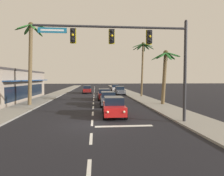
# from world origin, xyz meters

# --- Properties ---
(ground_plane) EXTENTS (220.00, 220.00, 0.00)m
(ground_plane) POSITION_xyz_m (0.00, 0.00, 0.00)
(ground_plane) COLOR black
(sidewalk_right) EXTENTS (3.20, 110.00, 0.14)m
(sidewalk_right) POSITION_xyz_m (7.80, 20.00, 0.07)
(sidewalk_right) COLOR gray
(sidewalk_right) RESTS_ON ground
(sidewalk_left) EXTENTS (3.20, 110.00, 0.14)m
(sidewalk_left) POSITION_xyz_m (-7.80, 20.00, 0.07)
(sidewalk_left) COLOR gray
(sidewalk_left) RESTS_ON ground
(lane_markings) EXTENTS (4.28, 87.57, 0.01)m
(lane_markings) POSITION_xyz_m (0.41, 20.05, 0.00)
(lane_markings) COLOR silver
(lane_markings) RESTS_ON ground
(traffic_signal_mast) EXTENTS (10.81, 0.41, 7.49)m
(traffic_signal_mast) POSITION_xyz_m (3.22, -0.06, 5.50)
(traffic_signal_mast) COLOR #2D2D33
(traffic_signal_mast) RESTS_ON ground
(sedan_lead_at_stop_bar) EXTENTS (2.02, 4.48, 1.68)m
(sedan_lead_at_stop_bar) POSITION_xyz_m (1.83, 2.90, 0.85)
(sedan_lead_at_stop_bar) COLOR red
(sedan_lead_at_stop_bar) RESTS_ON ground
(sedan_third_in_queue) EXTENTS (1.96, 4.46, 1.68)m
(sedan_third_in_queue) POSITION_xyz_m (1.76, 9.29, 0.85)
(sedan_third_in_queue) COLOR #4C515B
(sedan_third_in_queue) RESTS_ON ground
(sedan_fifth_in_queue) EXTENTS (2.00, 4.47, 1.68)m
(sedan_fifth_in_queue) POSITION_xyz_m (1.59, 15.68, 0.85)
(sedan_fifth_in_queue) COLOR maroon
(sedan_fifth_in_queue) RESTS_ON ground
(sedan_oncoming_far) EXTENTS (2.12, 4.52, 1.68)m
(sedan_oncoming_far) POSITION_xyz_m (-1.59, 29.31, 0.85)
(sedan_oncoming_far) COLOR maroon
(sedan_oncoming_far) RESTS_ON ground
(sedan_parked_nearest_kerb) EXTENTS (1.99, 4.47, 1.68)m
(sedan_parked_nearest_kerb) POSITION_xyz_m (5.34, 35.14, 0.85)
(sedan_parked_nearest_kerb) COLOR silver
(sedan_parked_nearest_kerb) RESTS_ON ground
(sedan_parked_mid_kerb) EXTENTS (1.96, 4.45, 1.68)m
(sedan_parked_mid_kerb) POSITION_xyz_m (5.20, 24.88, 0.85)
(sedan_parked_mid_kerb) COLOR #4C515B
(sedan_parked_mid_kerb) RESTS_ON ground
(palm_left_second) EXTENTS (4.17, 3.62, 9.87)m
(palm_left_second) POSITION_xyz_m (-7.35, 9.94, 6.37)
(palm_left_second) COLOR brown
(palm_left_second) RESTS_ON ground
(palm_right_second) EXTENTS (3.69, 3.53, 6.74)m
(palm_right_second) POSITION_xyz_m (8.77, 9.35, 4.66)
(palm_right_second) COLOR brown
(palm_right_second) RESTS_ON ground
(palm_right_third) EXTENTS (4.01, 4.08, 9.64)m
(palm_right_third) POSITION_xyz_m (8.59, 19.72, 7.17)
(palm_right_third) COLOR brown
(palm_right_third) RESTS_ON ground
(storefront_strip_left) EXTENTS (6.68, 18.37, 4.51)m
(storefront_strip_left) POSITION_xyz_m (-12.45, 15.52, 2.26)
(storefront_strip_left) COLOR gray
(storefront_strip_left) RESTS_ON ground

